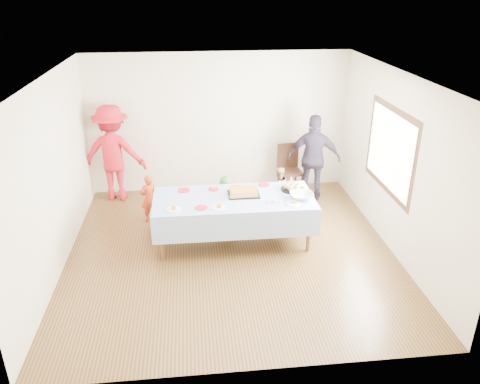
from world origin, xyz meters
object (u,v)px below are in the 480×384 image
object	(u,v)px
party_table	(234,201)
birthday_cake	(244,192)
dining_chair	(289,166)
adult_left	(113,153)

from	to	relation	value
party_table	birthday_cake	bearing A→B (deg)	31.31
dining_chair	adult_left	world-z (taller)	adult_left
adult_left	dining_chair	bearing A→B (deg)	-175.06
birthday_cake	dining_chair	bearing A→B (deg)	57.65
party_table	birthday_cake	xyz separation A→B (m)	(0.17, 0.10, 0.10)
party_table	adult_left	size ratio (longest dim) A/B	1.36
birthday_cake	dining_chair	distance (m)	2.08
birthday_cake	dining_chair	size ratio (longest dim) A/B	0.50
party_table	adult_left	world-z (taller)	adult_left
adult_left	birthday_cake	bearing A→B (deg)	147.28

